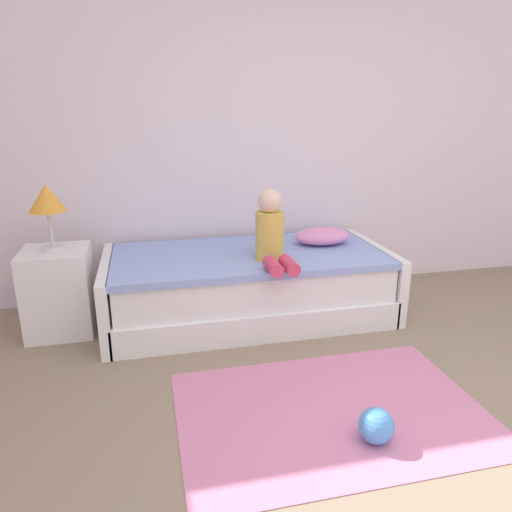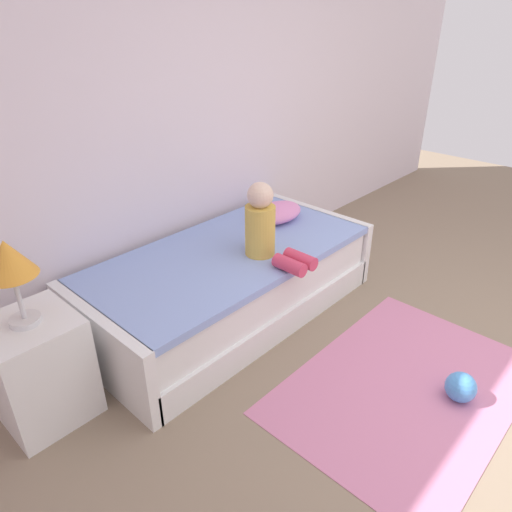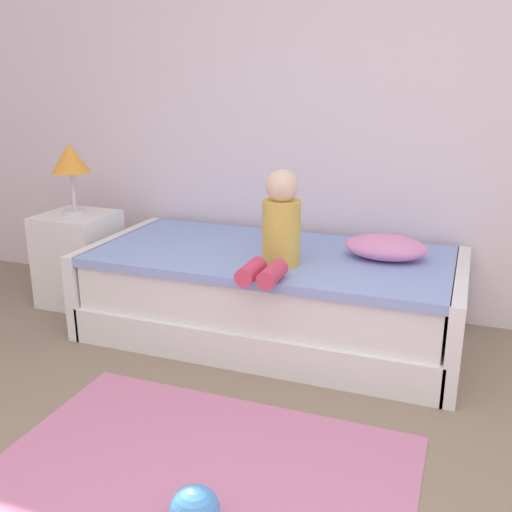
{
  "view_description": "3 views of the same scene",
  "coord_description": "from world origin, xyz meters",
  "views": [
    {
      "loc": [
        -1.23,
        -1.3,
        1.53
      ],
      "look_at": [
        -0.51,
        1.75,
        0.55
      ],
      "focal_mm": 33.42,
      "sensor_mm": 36.0,
      "label": 1
    },
    {
      "loc": [
        -2.46,
        -0.06,
        1.97
      ],
      "look_at": [
        -0.51,
        1.75,
        0.55
      ],
      "focal_mm": 32.75,
      "sensor_mm": 36.0,
      "label": 2
    },
    {
      "loc": [
        0.5,
        -0.97,
        1.46
      ],
      "look_at": [
        -0.51,
        1.75,
        0.55
      ],
      "focal_mm": 40.78,
      "sensor_mm": 36.0,
      "label": 3
    }
  ],
  "objects": [
    {
      "name": "pillow",
      "position": [
        0.11,
        2.1,
        0.56
      ],
      "size": [
        0.44,
        0.3,
        0.13
      ],
      "primitive_type": "ellipsoid",
      "color": "#EA8CC6",
      "rests_on": "bed"
    },
    {
      "name": "wall_rear",
      "position": [
        0.0,
        2.6,
        1.45
      ],
      "size": [
        7.2,
        0.1,
        2.9
      ],
      "primitive_type": "cube",
      "color": "white",
      "rests_on": "ground"
    },
    {
      "name": "bed",
      "position": [
        -0.51,
        2.0,
        0.25
      ],
      "size": [
        2.11,
        1.0,
        0.5
      ],
      "color": "white",
      "rests_on": "ground"
    },
    {
      "name": "toy_ball",
      "position": [
        -0.24,
        0.43,
        0.09
      ],
      "size": [
        0.17,
        0.17,
        0.17
      ],
      "primitive_type": "sphere",
      "color": "#4C99E5",
      "rests_on": "ground"
    },
    {
      "name": "area_rug",
      "position": [
        -0.35,
        0.7,
        0.0
      ],
      "size": [
        1.6,
        1.1,
        0.01
      ],
      "primitive_type": "cube",
      "color": "pink",
      "rests_on": "ground"
    },
    {
      "name": "child_figure",
      "position": [
        -0.4,
        1.77,
        0.7
      ],
      "size": [
        0.2,
        0.51,
        0.5
      ],
      "color": "gold",
      "rests_on": "bed"
    },
    {
      "name": "nightstand",
      "position": [
        -1.86,
        2.04,
        0.3
      ],
      "size": [
        0.44,
        0.44,
        0.6
      ],
      "primitive_type": "cube",
      "color": "white",
      "rests_on": "ground"
    },
    {
      "name": "table_lamp",
      "position": [
        -1.86,
        2.04,
        0.94
      ],
      "size": [
        0.24,
        0.24,
        0.45
      ],
      "color": "silver",
      "rests_on": "nightstand"
    }
  ]
}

